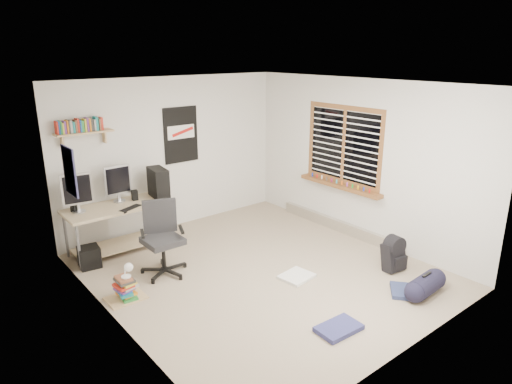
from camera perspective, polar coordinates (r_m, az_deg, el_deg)
floor at (r=6.33m, az=0.47°, el=-9.90°), size 4.00×4.50×0.01m
ceiling at (r=5.64m, az=0.54°, el=13.39°), size 4.00×4.50×0.01m
back_wall at (r=7.68m, az=-10.31°, el=4.73°), size 4.00×0.01×2.50m
left_wall at (r=4.90m, az=-17.91°, el=-3.15°), size 0.01×4.50×2.50m
right_wall at (r=7.26m, az=12.81°, el=3.85°), size 0.01×4.50×2.50m
desk at (r=7.10m, az=-16.62°, el=-4.28°), size 1.66×1.13×0.70m
monitor_left at (r=6.81m, az=-21.42°, el=-0.75°), size 0.41×0.16×0.44m
monitor_right at (r=7.09m, az=-16.83°, el=0.39°), size 0.40×0.11×0.44m
pc_tower at (r=7.16m, az=-12.10°, el=1.07°), size 0.28×0.48×0.47m
keyboard at (r=6.82m, az=-15.40°, el=-2.00°), size 0.39×0.26×0.02m
speaker_left at (r=6.89m, az=-21.69°, el=-1.66°), size 0.12×0.12×0.19m
speaker_right at (r=7.14m, az=-14.92°, el=-0.45°), size 0.10×0.10×0.17m
office_chair at (r=6.19m, az=-11.59°, el=-5.87°), size 0.84×0.84×0.99m
wall_shelf at (r=6.91m, az=-20.69°, el=6.97°), size 0.80×0.22×0.24m
poster_back_wall at (r=7.67m, az=-9.36°, el=7.05°), size 0.62×0.03×0.92m
poster_left_wall at (r=5.93m, az=-22.28°, el=2.43°), size 0.02×0.42×0.60m
window at (r=7.36m, az=10.82°, el=5.75°), size 0.10×1.50×1.26m
baseboard_heater at (r=7.75m, az=10.28°, el=-4.13°), size 0.08×2.50×0.18m
backpack at (r=6.55m, az=16.78°, el=-7.73°), size 0.32×0.27×0.39m
duffel_bag at (r=6.08m, az=20.43°, el=-10.77°), size 0.28×0.28×0.51m
tshirt at (r=6.18m, az=5.10°, el=-10.46°), size 0.46×0.40×0.04m
jeans_a at (r=5.20m, az=10.30°, el=-16.40°), size 0.50×0.33×0.05m
jeans_b at (r=6.09m, az=17.91°, el=-11.69°), size 0.49×0.47×0.05m
book_stack at (r=5.84m, az=-16.07°, el=-11.40°), size 0.47×0.39×0.30m
desk_lamp at (r=5.73m, az=-16.00°, el=-9.41°), size 0.16×0.22×0.19m
subwoofer at (r=6.80m, az=-20.10°, el=-7.68°), size 0.31×0.31×0.31m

